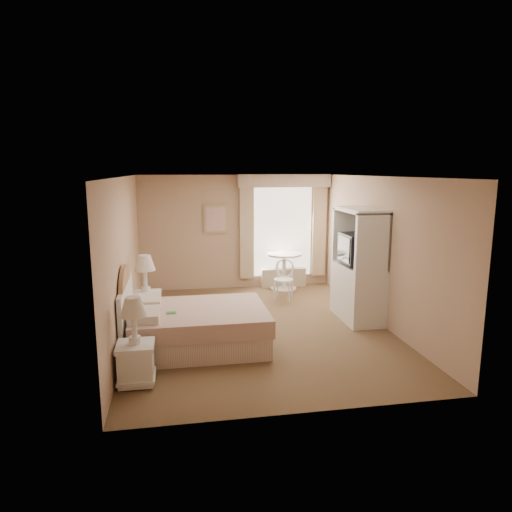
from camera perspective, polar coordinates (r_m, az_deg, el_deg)
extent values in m
cube|color=brown|center=(7.72, 0.30, -8.99)|extent=(4.20, 5.50, 0.01)
cube|color=silver|center=(7.27, 0.31, 9.90)|extent=(4.20, 5.50, 0.01)
cube|color=tan|center=(10.08, -2.50, 2.99)|extent=(4.20, 0.01, 2.50)
cube|color=tan|center=(4.78, 6.24, -5.79)|extent=(4.20, 0.01, 2.50)
cube|color=tan|center=(7.32, -16.09, -0.37)|extent=(0.01, 5.50, 2.50)
cube|color=tan|center=(8.03, 15.21, 0.64)|extent=(0.01, 5.50, 2.50)
cube|color=white|center=(10.24, 3.37, 3.10)|extent=(1.30, 0.02, 2.00)
cube|color=#C7A88B|center=(10.03, -1.19, 2.96)|extent=(0.30, 0.08, 2.05)
cube|color=#C7A88B|center=(10.41, 7.89, 3.14)|extent=(0.30, 0.08, 2.05)
cube|color=tan|center=(10.06, 3.56, 9.37)|extent=(2.05, 0.20, 0.28)
cube|color=beige|center=(10.34, 3.42, -2.69)|extent=(1.00, 0.22, 0.42)
cube|color=tan|center=(9.96, -5.07, 4.60)|extent=(0.52, 0.03, 0.62)
cube|color=beige|center=(9.94, -5.06, 4.59)|extent=(0.42, 0.02, 0.52)
cube|color=tan|center=(6.97, -6.99, -9.86)|extent=(1.92, 1.46, 0.33)
cube|color=#CFAB9B|center=(6.87, -7.05, -7.58)|extent=(1.97, 1.51, 0.26)
cube|color=beige|center=(6.50, -13.83, -7.22)|extent=(0.41, 0.57, 0.13)
cube|color=beige|center=(7.16, -13.48, -5.52)|extent=(0.41, 0.57, 0.13)
cube|color=#268D39|center=(6.69, -10.56, -6.99)|extent=(0.14, 0.10, 0.01)
cube|color=white|center=(6.89, -15.88, -7.47)|extent=(0.06, 1.55, 1.00)
cylinder|color=#A37157|center=(6.86, -15.92, -6.75)|extent=(0.05, 1.37, 1.37)
cube|color=white|center=(5.94, -14.74, -13.06)|extent=(0.41, 0.41, 0.45)
cube|color=white|center=(5.85, -14.86, -10.79)|extent=(0.45, 0.45, 0.05)
cube|color=white|center=(6.01, -14.67, -14.40)|extent=(0.45, 0.45, 0.05)
cylinder|color=white|center=(5.82, -14.90, -10.13)|extent=(0.14, 0.14, 0.09)
cylinder|color=white|center=(5.76, -14.98, -8.45)|extent=(0.06, 0.06, 0.36)
cone|color=silver|center=(5.69, -15.10, -6.13)|extent=(0.32, 0.32, 0.23)
cube|color=white|center=(8.00, -13.51, -6.58)|extent=(0.45, 0.45, 0.49)
cube|color=white|center=(7.92, -13.60, -4.67)|extent=(0.49, 0.49, 0.06)
cube|color=white|center=(8.05, -13.46, -7.72)|extent=(0.49, 0.49, 0.05)
cylinder|color=white|center=(7.90, -13.62, -4.12)|extent=(0.16, 0.16, 0.10)
cylinder|color=white|center=(7.85, -13.69, -2.73)|extent=(0.07, 0.07, 0.39)
cone|color=silver|center=(7.80, -13.77, -0.82)|extent=(0.36, 0.36, 0.26)
cylinder|color=white|center=(10.16, 3.49, -4.06)|extent=(0.57, 0.57, 0.03)
cylinder|color=white|center=(10.07, 3.51, -1.92)|extent=(0.09, 0.09, 0.77)
cylinder|color=white|center=(9.99, 3.54, 0.23)|extent=(0.77, 0.77, 0.04)
cylinder|color=white|center=(9.20, 2.31, -4.43)|extent=(0.03, 0.03, 0.40)
cylinder|color=white|center=(9.15, 4.18, -4.55)|extent=(0.03, 0.03, 0.40)
cylinder|color=white|center=(9.49, 2.71, -3.96)|extent=(0.03, 0.03, 0.40)
cylinder|color=white|center=(9.43, 4.52, -4.07)|extent=(0.03, 0.03, 0.40)
cylinder|color=white|center=(9.26, 3.45, -3.00)|extent=(0.52, 0.52, 0.04)
torus|color=white|center=(9.34, 3.61, -1.54)|extent=(0.39, 0.25, 0.38)
cylinder|color=white|center=(9.40, 2.73, -1.73)|extent=(0.03, 0.03, 0.36)
cylinder|color=white|center=(9.34, 4.55, -1.82)|extent=(0.03, 0.03, 0.36)
cube|color=white|center=(8.24, 12.56, -4.46)|extent=(0.59, 1.18, 0.97)
cube|color=white|center=(7.55, 14.44, 1.58)|extent=(0.59, 0.09, 0.97)
cube|color=white|center=(8.55, 11.42, 2.74)|extent=(0.59, 0.09, 0.97)
cube|color=white|center=(7.99, 12.98, 5.63)|extent=(0.59, 1.18, 0.06)
cube|color=white|center=(8.15, 14.61, 2.23)|extent=(0.04, 1.18, 0.97)
cube|color=black|center=(8.06, 12.64, 0.91)|extent=(0.52, 0.64, 0.52)
cube|color=black|center=(7.97, 10.93, 0.86)|extent=(0.02, 0.54, 0.43)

